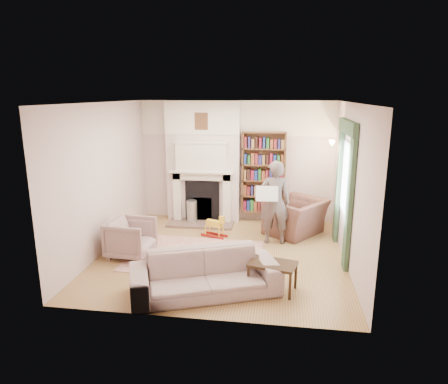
% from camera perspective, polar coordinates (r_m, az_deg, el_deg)
% --- Properties ---
extents(floor, '(4.50, 4.50, 0.00)m').
position_cam_1_polar(floor, '(7.63, -0.27, -8.86)').
color(floor, brown).
rests_on(floor, ground).
extents(ceiling, '(4.50, 4.50, 0.00)m').
position_cam_1_polar(ceiling, '(7.04, -0.30, 12.65)').
color(ceiling, white).
rests_on(ceiling, wall_back).
extents(wall_back, '(4.50, 0.00, 4.50)m').
position_cam_1_polar(wall_back, '(9.40, 1.76, 4.39)').
color(wall_back, beige).
rests_on(wall_back, floor).
extents(wall_front, '(4.50, 0.00, 4.50)m').
position_cam_1_polar(wall_front, '(5.07, -4.09, -4.00)').
color(wall_front, beige).
rests_on(wall_front, floor).
extents(wall_left, '(0.00, 4.50, 4.50)m').
position_cam_1_polar(wall_left, '(7.86, -16.74, 1.91)').
color(wall_left, beige).
rests_on(wall_left, floor).
extents(wall_right, '(0.00, 4.50, 4.50)m').
position_cam_1_polar(wall_right, '(7.23, 17.63, 0.83)').
color(wall_right, beige).
rests_on(wall_right, floor).
extents(fireplace, '(1.70, 0.58, 2.80)m').
position_cam_1_polar(fireplace, '(9.32, -2.98, 4.21)').
color(fireplace, beige).
rests_on(fireplace, floor).
extents(bookcase, '(1.00, 0.24, 1.85)m').
position_cam_1_polar(bookcase, '(9.26, 5.66, 2.77)').
color(bookcase, brown).
rests_on(bookcase, floor).
extents(window, '(0.02, 0.90, 1.30)m').
position_cam_1_polar(window, '(7.60, 17.09, 1.88)').
color(window, silver).
rests_on(window, wall_right).
extents(curtain_left, '(0.07, 0.32, 2.40)m').
position_cam_1_polar(curtain_left, '(6.98, 17.49, -1.31)').
color(curtain_left, '#314C31').
rests_on(curtain_left, floor).
extents(curtain_right, '(0.07, 0.32, 2.40)m').
position_cam_1_polar(curtain_right, '(8.33, 16.03, 1.20)').
color(curtain_right, '#314C31').
rests_on(curtain_right, floor).
extents(pelmet, '(0.09, 1.70, 0.24)m').
position_cam_1_polar(pelmet, '(7.47, 17.25, 8.88)').
color(pelmet, '#314C31').
rests_on(pelmet, wall_right).
extents(wall_sconce, '(0.20, 0.24, 0.24)m').
position_cam_1_polar(wall_sconce, '(8.58, 14.88, 6.39)').
color(wall_sconce, gold).
rests_on(wall_sconce, wall_right).
extents(rug, '(2.47, 1.94, 0.01)m').
position_cam_1_polar(rug, '(7.58, -4.15, -9.01)').
color(rug, beige).
rests_on(rug, floor).
extents(armchair_reading, '(1.51, 1.54, 0.76)m').
position_cam_1_polar(armchair_reading, '(8.70, 10.21, -3.54)').
color(armchair_reading, '#4D2A29').
rests_on(armchair_reading, floor).
extents(armchair_left, '(0.84, 0.82, 0.71)m').
position_cam_1_polar(armchair_left, '(7.63, -13.15, -6.41)').
color(armchair_left, '#B4A594').
rests_on(armchair_left, floor).
extents(sofa, '(2.37, 1.61, 0.65)m').
position_cam_1_polar(sofa, '(6.13, -2.71, -11.56)').
color(sofa, '#B8AE98').
rests_on(sofa, floor).
extents(man_reading, '(0.65, 0.46, 1.69)m').
position_cam_1_polar(man_reading, '(7.99, 7.25, -1.50)').
color(man_reading, '#564945').
rests_on(man_reading, floor).
extents(newspaper, '(0.44, 0.16, 0.29)m').
position_cam_1_polar(newspaper, '(7.74, 6.15, -0.24)').
color(newspaper, silver).
rests_on(newspaper, man_reading).
extents(coffee_table, '(0.79, 0.60, 0.45)m').
position_cam_1_polar(coffee_table, '(6.30, 6.91, -11.88)').
color(coffee_table, '#301E11').
rests_on(coffee_table, floor).
extents(paraffin_heater, '(0.31, 0.31, 0.55)m').
position_cam_1_polar(paraffin_heater, '(9.31, -4.60, -2.87)').
color(paraffin_heater, '#B5B9BD').
rests_on(paraffin_heater, floor).
extents(rocking_horse, '(0.59, 0.40, 0.48)m').
position_cam_1_polar(rocking_horse, '(8.43, -1.41, -4.87)').
color(rocking_horse, yellow).
rests_on(rocking_horse, rug).
extents(board_game, '(0.41, 0.41, 0.03)m').
position_cam_1_polar(board_game, '(7.37, -3.28, -9.53)').
color(board_game, gold).
rests_on(board_game, rug).
extents(game_box_lid, '(0.34, 0.27, 0.05)m').
position_cam_1_polar(game_box_lid, '(7.75, -2.93, -8.22)').
color(game_box_lid, red).
rests_on(game_box_lid, rug).
extents(comic_annuals, '(0.84, 0.50, 0.02)m').
position_cam_1_polar(comic_annuals, '(7.26, 2.59, -9.96)').
color(comic_annuals, red).
rests_on(comic_annuals, rug).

